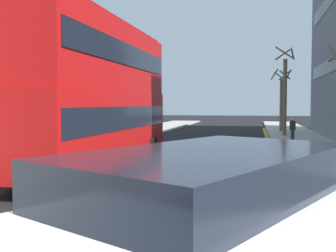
% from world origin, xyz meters
% --- Properties ---
extents(sidewalk_right, '(4.00, 80.00, 0.14)m').
position_xyz_m(sidewalk_right, '(6.50, 16.00, 0.07)').
color(sidewalk_right, '#9E9991').
rests_on(sidewalk_right, ground).
extents(sidewalk_left, '(4.00, 80.00, 0.14)m').
position_xyz_m(sidewalk_left, '(-6.50, 16.00, 0.07)').
color(sidewalk_left, '#9E9991').
rests_on(sidewalk_left, ground).
extents(kerb_line_outer, '(0.10, 56.00, 0.01)m').
position_xyz_m(kerb_line_outer, '(4.40, 14.00, 0.00)').
color(kerb_line_outer, yellow).
rests_on(kerb_line_outer, ground).
extents(kerb_line_inner, '(0.10, 56.00, 0.01)m').
position_xyz_m(kerb_line_inner, '(4.24, 14.00, 0.00)').
color(kerb_line_inner, yellow).
rests_on(kerb_line_inner, ground).
extents(traffic_island, '(1.10, 2.20, 0.10)m').
position_xyz_m(traffic_island, '(0.00, 4.12, 0.05)').
color(traffic_island, '#9E9991').
rests_on(traffic_island, ground).
extents(keep_left_bollard, '(0.36, 0.28, 1.11)m').
position_xyz_m(keep_left_bollard, '(0.00, 4.12, 0.61)').
color(keep_left_bollard, silver).
rests_on(keep_left_bollard, traffic_island).
extents(double_decker_bus_away, '(2.91, 10.84, 5.64)m').
position_xyz_m(double_decker_bus_away, '(-2.47, 11.91, 3.03)').
color(double_decker_bus_away, '#B20F0F').
rests_on(double_decker_bus_away, ground).
extents(pedestrian_far, '(0.34, 0.22, 1.62)m').
position_xyz_m(pedestrian_far, '(5.63, 22.77, 0.99)').
color(pedestrian_far, '#2D2D38').
rests_on(pedestrian_far, sidewalk_right).
extents(street_tree_near, '(1.87, 1.72, 5.67)m').
position_xyz_m(street_tree_near, '(5.71, 35.18, 2.90)').
color(street_tree_near, '#6B6047').
rests_on(street_tree_near, sidewalk_right).
extents(street_tree_distant, '(1.53, 1.62, 6.81)m').
position_xyz_m(street_tree_distant, '(5.63, 29.88, 3.41)').
color(street_tree_distant, '#6B6047').
rests_on(street_tree_distant, sidewalk_right).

